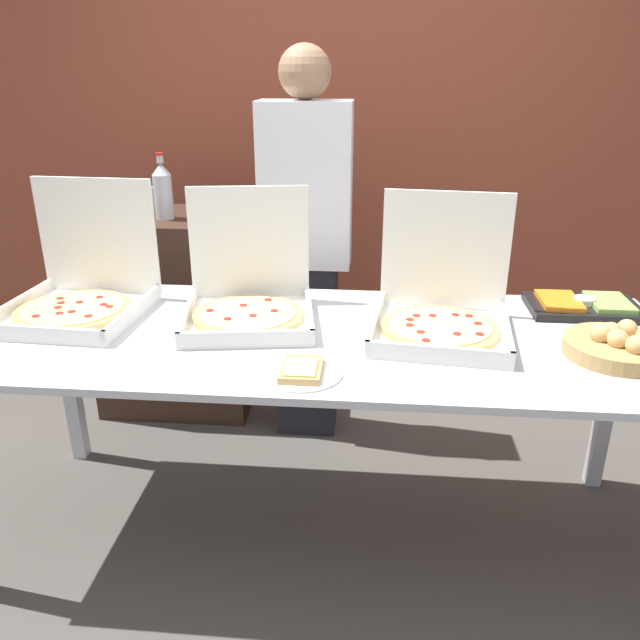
% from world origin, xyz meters
% --- Properties ---
extents(ground_plane, '(16.00, 16.00, 0.00)m').
position_xyz_m(ground_plane, '(0.00, 0.00, 0.00)').
color(ground_plane, '#514C47').
extents(brick_wall_behind, '(10.00, 0.06, 2.80)m').
position_xyz_m(brick_wall_behind, '(0.00, 1.70, 1.40)').
color(brick_wall_behind, brown).
rests_on(brick_wall_behind, ground_plane).
extents(buffet_table, '(2.41, 0.92, 0.84)m').
position_xyz_m(buffet_table, '(0.00, 0.00, 0.76)').
color(buffet_table, silver).
rests_on(buffet_table, ground_plane).
extents(pizza_box_near_right, '(0.51, 0.52, 0.44)m').
position_xyz_m(pizza_box_near_right, '(-0.27, 0.13, 0.92)').
color(pizza_box_near_right, white).
rests_on(pizza_box_near_right, buffet_table).
extents(pizza_box_near_left, '(0.50, 0.51, 0.45)m').
position_xyz_m(pizza_box_near_left, '(0.41, 0.07, 0.92)').
color(pizza_box_near_left, white).
rests_on(pizza_box_near_left, buffet_table).
extents(pizza_box_far_left, '(0.49, 0.51, 0.47)m').
position_xyz_m(pizza_box_far_left, '(-0.90, 0.12, 0.92)').
color(pizza_box_far_left, white).
rests_on(pizza_box_far_left, buffet_table).
extents(paper_plate_front_center, '(0.24, 0.24, 0.03)m').
position_xyz_m(paper_plate_front_center, '(-0.03, -0.31, 0.85)').
color(paper_plate_front_center, white).
rests_on(paper_plate_front_center, buffet_table).
extents(veggie_tray, '(0.40, 0.25, 0.05)m').
position_xyz_m(veggie_tray, '(0.96, 0.30, 0.86)').
color(veggie_tray, black).
rests_on(veggie_tray, buffet_table).
extents(bread_basket, '(0.32, 0.32, 0.10)m').
position_xyz_m(bread_basket, '(0.95, -0.09, 0.88)').
color(bread_basket, tan).
rests_on(bread_basket, buffet_table).
extents(sideboard_podium, '(0.76, 0.54, 1.02)m').
position_xyz_m(sideboard_podium, '(-0.83, 0.99, 0.51)').
color(sideboard_podium, '#382319').
rests_on(sideboard_podium, ground_plane).
extents(soda_bottle, '(0.09, 0.09, 0.31)m').
position_xyz_m(soda_bottle, '(-0.82, 0.92, 1.15)').
color(soda_bottle, '#B7BCC1').
rests_on(soda_bottle, sideboard_podium).
extents(soda_can_silver, '(0.07, 0.07, 0.12)m').
position_xyz_m(soda_can_silver, '(-0.95, 1.06, 1.08)').
color(soda_can_silver, silver).
rests_on(soda_can_silver, sideboard_podium).
extents(person_guest_cap, '(0.40, 0.22, 1.78)m').
position_xyz_m(person_guest_cap, '(-0.13, 0.77, 0.94)').
color(person_guest_cap, black).
rests_on(person_guest_cap, ground_plane).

